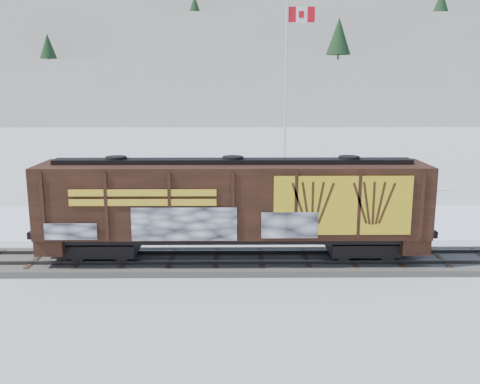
{
  "coord_description": "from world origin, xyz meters",
  "views": [
    {
      "loc": [
        0.85,
        -22.72,
        7.96
      ],
      "look_at": [
        1.08,
        3.0,
        2.7
      ],
      "focal_mm": 40.0,
      "sensor_mm": 36.0,
      "label": 1
    }
  ],
  "objects_px": {
    "flagpole": "(287,128)",
    "car_dark": "(339,207)",
    "car_white": "(192,209)",
    "hopper_railcar": "(233,202)",
    "car_silver": "(207,209)"
  },
  "relations": [
    {
      "from": "flagpole",
      "to": "car_white",
      "type": "distance_m",
      "value": 10.04
    },
    {
      "from": "car_white",
      "to": "car_dark",
      "type": "xyz_separation_m",
      "value": [
        8.74,
        1.13,
        -0.14
      ]
    },
    {
      "from": "car_white",
      "to": "car_dark",
      "type": "bearing_deg",
      "value": -76.25
    },
    {
      "from": "car_silver",
      "to": "car_white",
      "type": "xyz_separation_m",
      "value": [
        -0.88,
        -0.0,
        0.0
      ]
    },
    {
      "from": "car_dark",
      "to": "hopper_railcar",
      "type": "bearing_deg",
      "value": 156.29
    },
    {
      "from": "flagpole",
      "to": "car_white",
      "type": "xyz_separation_m",
      "value": [
        -6.05,
        -6.87,
        -4.12
      ]
    },
    {
      "from": "hopper_railcar",
      "to": "flagpole",
      "type": "distance_m",
      "value": 14.67
    },
    {
      "from": "flagpole",
      "to": "car_silver",
      "type": "distance_m",
      "value": 9.53
    },
    {
      "from": "flagpole",
      "to": "car_white",
      "type": "bearing_deg",
      "value": -131.35
    },
    {
      "from": "flagpole",
      "to": "car_dark",
      "type": "bearing_deg",
      "value": -64.87
    },
    {
      "from": "car_white",
      "to": "flagpole",
      "type": "bearing_deg",
      "value": -34.98
    },
    {
      "from": "flagpole",
      "to": "car_silver",
      "type": "bearing_deg",
      "value": -126.95
    },
    {
      "from": "car_white",
      "to": "car_dark",
      "type": "height_order",
      "value": "car_white"
    },
    {
      "from": "flagpole",
      "to": "car_dark",
      "type": "xyz_separation_m",
      "value": [
        2.69,
        -5.74,
        -4.27
      ]
    },
    {
      "from": "hopper_railcar",
      "to": "car_white",
      "type": "height_order",
      "value": "hopper_railcar"
    }
  ]
}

